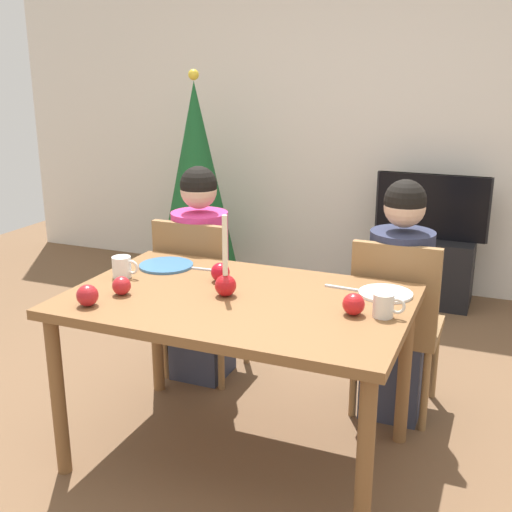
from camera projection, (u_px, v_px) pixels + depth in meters
ground_plane at (239, 455)px, 2.82m from camera, size 7.68×7.68×0.00m
back_wall at (378, 117)px, 4.75m from camera, size 6.40×0.10×2.60m
dining_table at (238, 316)px, 2.62m from camera, size 1.40×0.90×0.75m
chair_left at (198, 290)px, 3.39m from camera, size 0.40×0.40×0.90m
chair_right at (396, 318)px, 3.01m from camera, size 0.40×0.40×0.90m
person_left_child at (201, 278)px, 3.40m from camera, size 0.30×0.30×1.17m
person_right_child at (398, 304)px, 3.02m from camera, size 0.30×0.30×1.17m
tv_stand at (427, 270)px, 4.61m from camera, size 0.64×0.40×0.48m
tv at (432, 207)px, 4.47m from camera, size 0.79×0.05×0.46m
christmas_tree at (196, 177)px, 4.82m from camera, size 0.61×0.61×1.64m
candle_centerpiece at (225, 280)px, 2.59m from camera, size 0.09×0.09×0.34m
plate_left at (166, 265)px, 2.99m from camera, size 0.25×0.25×0.01m
plate_right at (385, 294)px, 2.62m from camera, size 0.22×0.22×0.01m
mug_left at (122, 267)px, 2.83m from camera, size 0.13×0.08×0.09m
mug_right at (384, 305)px, 2.38m from camera, size 0.12×0.08×0.09m
fork_left at (201, 269)px, 2.95m from camera, size 0.18×0.02×0.01m
fork_right at (345, 288)px, 2.69m from camera, size 0.18×0.03×0.01m
apple_near_candle at (220, 272)px, 2.78m from camera, size 0.08×0.08×0.08m
apple_by_left_plate at (122, 286)px, 2.61m from camera, size 0.08×0.08×0.08m
apple_by_right_mug at (87, 295)px, 2.49m from camera, size 0.09×0.09×0.09m
apple_far_edge at (354, 304)px, 2.40m from camera, size 0.09×0.09×0.09m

